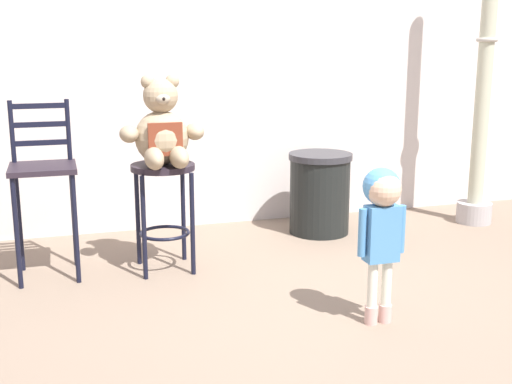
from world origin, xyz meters
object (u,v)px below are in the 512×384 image
at_px(bar_stool_with_teddy, 164,193).
at_px(teddy_bear, 162,132).
at_px(lamppost, 482,101).
at_px(bar_chair_empty, 43,177).
at_px(trash_bin, 320,193).
at_px(child_walking, 382,212).

distance_m(bar_stool_with_teddy, teddy_bear, 0.43).
height_order(bar_stool_with_teddy, teddy_bear, teddy_bear).
distance_m(lamppost, bar_chair_empty, 3.62).
xyz_separation_m(trash_bin, lamppost, (1.43, -0.11, 0.73)).
bearing_deg(lamppost, bar_stool_with_teddy, -171.52).
bearing_deg(bar_chair_empty, bar_stool_with_teddy, -8.21).
height_order(trash_bin, lamppost, lamppost).
relative_size(bar_stool_with_teddy, lamppost, 0.28).
distance_m(bar_stool_with_teddy, lamppost, 2.89).
xyz_separation_m(bar_stool_with_teddy, lamppost, (2.81, 0.42, 0.52)).
bearing_deg(trash_bin, lamppost, -4.44).
distance_m(bar_stool_with_teddy, child_walking, 1.61).
relative_size(child_walking, bar_chair_empty, 0.75).
bearing_deg(trash_bin, teddy_bear, -157.94).
relative_size(teddy_bear, lamppost, 0.22).
distance_m(trash_bin, lamppost, 1.61).
bearing_deg(trash_bin, bar_stool_with_teddy, -158.97).
distance_m(teddy_bear, bar_chair_empty, 0.84).
bearing_deg(child_walking, lamppost, -156.15).
xyz_separation_m(child_walking, bar_chair_empty, (-1.78, 1.36, 0.04)).
relative_size(teddy_bear, bar_chair_empty, 0.51).
distance_m(child_walking, bar_chair_empty, 2.24).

